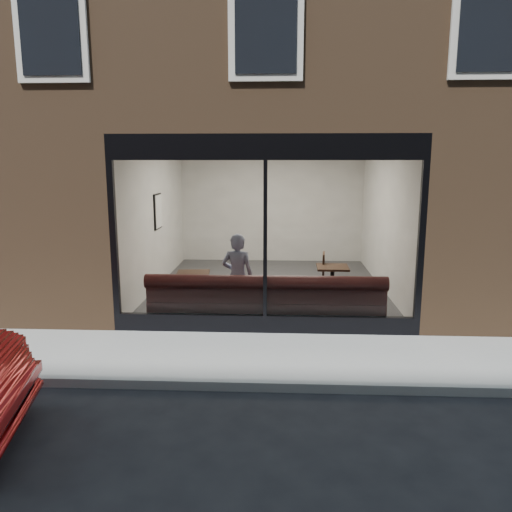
{
  "coord_description": "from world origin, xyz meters",
  "views": [
    {
      "loc": [
        0.24,
        -5.78,
        2.8
      ],
      "look_at": [
        -0.16,
        2.4,
        1.22
      ],
      "focal_mm": 35.0,
      "sensor_mm": 36.0,
      "label": 1
    }
  ],
  "objects_px": {
    "banquette": "(266,312)",
    "cafe_table_left": "(193,274)",
    "person": "(238,277)",
    "cafe_chair_right": "(314,287)",
    "cafe_table_right": "(333,267)"
  },
  "relations": [
    {
      "from": "banquette",
      "to": "person",
      "type": "bearing_deg",
      "value": 149.21
    },
    {
      "from": "cafe_table_right",
      "to": "cafe_chair_right",
      "type": "height_order",
      "value": "cafe_table_right"
    },
    {
      "from": "cafe_chair_right",
      "to": "person",
      "type": "bearing_deg",
      "value": 51.07
    },
    {
      "from": "cafe_chair_right",
      "to": "cafe_table_right",
      "type": "bearing_deg",
      "value": 134.38
    },
    {
      "from": "banquette",
      "to": "cafe_table_right",
      "type": "height_order",
      "value": "cafe_table_right"
    },
    {
      "from": "banquette",
      "to": "person",
      "type": "distance_m",
      "value": 0.81
    },
    {
      "from": "banquette",
      "to": "cafe_chair_right",
      "type": "relative_size",
      "value": 8.92
    },
    {
      "from": "person",
      "to": "cafe_table_left",
      "type": "relative_size",
      "value": 2.6
    },
    {
      "from": "person",
      "to": "cafe_table_left",
      "type": "height_order",
      "value": "person"
    },
    {
      "from": "banquette",
      "to": "person",
      "type": "xyz_separation_m",
      "value": [
        -0.51,
        0.3,
        0.55
      ]
    },
    {
      "from": "cafe_table_left",
      "to": "cafe_table_right",
      "type": "relative_size",
      "value": 0.97
    },
    {
      "from": "banquette",
      "to": "cafe_table_left",
      "type": "relative_size",
      "value": 6.72
    },
    {
      "from": "banquette",
      "to": "cafe_table_right",
      "type": "bearing_deg",
      "value": 46.67
    },
    {
      "from": "banquette",
      "to": "cafe_table_left",
      "type": "bearing_deg",
      "value": 154.47
    },
    {
      "from": "cafe_table_left",
      "to": "cafe_table_right",
      "type": "height_order",
      "value": "same"
    }
  ]
}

